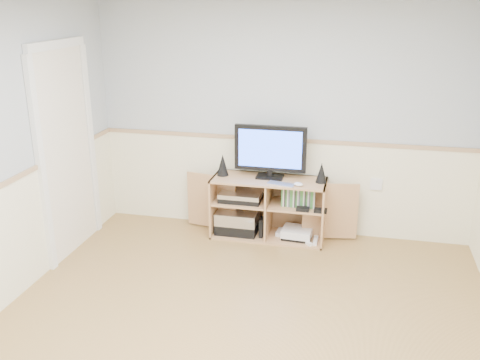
% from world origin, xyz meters
% --- Properties ---
extents(room, '(4.04, 4.54, 2.54)m').
position_xyz_m(room, '(-0.06, 0.12, 1.22)').
color(room, tan).
rests_on(room, ground).
extents(media_cabinet, '(1.86, 0.45, 0.65)m').
position_xyz_m(media_cabinet, '(-0.09, 2.05, 0.33)').
color(media_cabinet, tan).
rests_on(media_cabinet, floor).
extents(monitor, '(0.75, 0.18, 0.56)m').
position_xyz_m(monitor, '(-0.09, 2.04, 0.95)').
color(monitor, black).
rests_on(monitor, media_cabinet).
extents(speaker_left, '(0.12, 0.12, 0.23)m').
position_xyz_m(speaker_left, '(-0.60, 2.02, 0.76)').
color(speaker_left, black).
rests_on(speaker_left, media_cabinet).
extents(speaker_right, '(0.11, 0.11, 0.21)m').
position_xyz_m(speaker_right, '(0.44, 2.02, 0.75)').
color(speaker_right, black).
rests_on(speaker_right, media_cabinet).
extents(keyboard, '(0.29, 0.17, 0.01)m').
position_xyz_m(keyboard, '(0.05, 1.86, 0.66)').
color(keyboard, silver).
rests_on(keyboard, media_cabinet).
extents(mouse, '(0.11, 0.09, 0.04)m').
position_xyz_m(mouse, '(0.23, 1.86, 0.67)').
color(mouse, white).
rests_on(mouse, media_cabinet).
extents(av_components, '(0.52, 0.33, 0.47)m').
position_xyz_m(av_components, '(-0.42, 2.00, 0.22)').
color(av_components, black).
rests_on(av_components, media_cabinet).
extents(game_consoles, '(0.45, 0.30, 0.11)m').
position_xyz_m(game_consoles, '(0.21, 1.98, 0.07)').
color(game_consoles, white).
rests_on(game_consoles, media_cabinet).
extents(game_cases, '(0.34, 0.14, 0.19)m').
position_xyz_m(game_cases, '(0.22, 1.98, 0.48)').
color(game_cases, '#3F8C3F').
rests_on(game_cases, media_cabinet).
extents(wall_outlet, '(0.12, 0.03, 0.12)m').
position_xyz_m(wall_outlet, '(1.00, 2.23, 0.60)').
color(wall_outlet, white).
rests_on(wall_outlet, wall_back).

